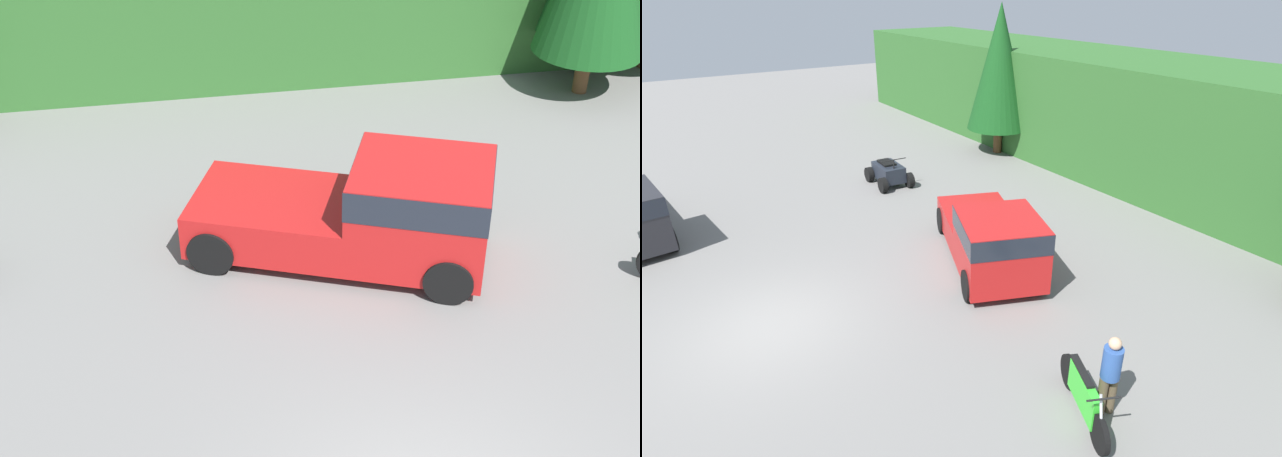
{
  "view_description": "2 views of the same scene",
  "coord_description": "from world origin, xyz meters",
  "views": [
    {
      "loc": [
        -2.48,
        -6.47,
        9.11
      ],
      "look_at": [
        -0.3,
        5.59,
        0.95
      ],
      "focal_mm": 50.0,
      "sensor_mm": 36.0,
      "label": 1
    },
    {
      "loc": [
        10.48,
        -1.56,
        7.25
      ],
      "look_at": [
        -0.3,
        5.59,
        0.95
      ],
      "focal_mm": 28.0,
      "sensor_mm": 36.0,
      "label": 2
    }
  ],
  "objects": [
    {
      "name": "rider_person",
      "position": [
        6.16,
        4.52,
        0.94
      ],
      "size": [
        0.44,
        0.44,
        1.73
      ],
      "rotation": [
        0.0,
        0.0,
        -0.29
      ],
      "color": "brown",
      "rests_on": "ground_plane"
    },
    {
      "name": "pickup_truck_red",
      "position": [
        0.68,
        5.93,
        1.0
      ],
      "size": [
        5.49,
        3.83,
        1.92
      ],
      "rotation": [
        0.0,
        0.0,
        -0.38
      ],
      "color": "red",
      "rests_on": "ground_plane"
    },
    {
      "name": "ground_plane",
      "position": [
        0.0,
        0.0,
        0.0
      ],
      "size": [
        80.0,
        80.0,
        0.0
      ],
      "primitive_type": "plane",
      "color": "slate"
    },
    {
      "name": "tree_left",
      "position": [
        -8.07,
        12.8,
        3.93
      ],
      "size": [
        2.94,
        2.94,
        6.68
      ],
      "color": "brown",
      "rests_on": "ground_plane"
    },
    {
      "name": "quad_atv",
      "position": [
        -7.0,
        6.49,
        0.48
      ],
      "size": [
        2.1,
        1.45,
        1.2
      ],
      "rotation": [
        0.0,
        0.0,
        -0.05
      ],
      "color": "black",
      "rests_on": "ground_plane"
    },
    {
      "name": "dirt_bike",
      "position": [
        5.98,
        4.11,
        0.47
      ],
      "size": [
        2.08,
        1.11,
        1.12
      ],
      "rotation": [
        0.0,
        0.0,
        -0.44
      ],
      "color": "black",
      "rests_on": "ground_plane"
    },
    {
      "name": "hillside_backdrop",
      "position": [
        0.0,
        16.0,
        2.33
      ],
      "size": [
        44.0,
        6.0,
        4.65
      ],
      "color": "#2D6028",
      "rests_on": "ground_plane"
    }
  ]
}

